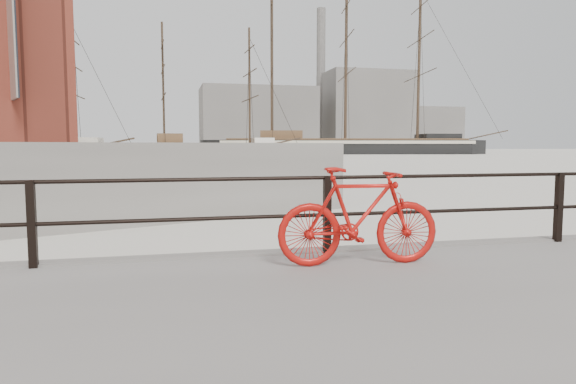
{
  "coord_description": "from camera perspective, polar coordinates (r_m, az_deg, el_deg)",
  "views": [
    {
      "loc": [
        -5.5,
        -6.41,
        1.74
      ],
      "look_at": [
        -3.63,
        1.5,
        1.0
      ],
      "focal_mm": 32.0,
      "sensor_mm": 36.0,
      "label": 1
    }
  ],
  "objects": [
    {
      "name": "ground",
      "position": [
        8.62,
        26.96,
        -7.02
      ],
      "size": [
        400.0,
        400.0,
        0.0
      ],
      "primitive_type": "plane",
      "color": "white",
      "rests_on": "ground"
    },
    {
      "name": "guardrail",
      "position": [
        8.37,
        27.86,
        -1.5
      ],
      "size": [
        28.0,
        0.1,
        1.0
      ],
      "primitive_type": null,
      "color": "black",
      "rests_on": "promenade"
    },
    {
      "name": "bicycle",
      "position": [
        5.99,
        7.89,
        -2.69
      ],
      "size": [
        1.91,
        0.42,
        1.14
      ],
      "primitive_type": "imported",
      "rotation": [
        0.0,
        0.0,
        -0.07
      ],
      "color": "red",
      "rests_on": "promenade"
    },
    {
      "name": "barque_black",
      "position": [
        101.55,
        6.36,
        4.21
      ],
      "size": [
        65.76,
        31.71,
        35.47
      ],
      "primitive_type": null,
      "rotation": [
        0.0,
        0.0,
        -0.18
      ],
      "color": "black",
      "rests_on": "ground"
    },
    {
      "name": "schooner_mid",
      "position": [
        80.5,
        -8.84,
        3.93
      ],
      "size": [
        29.54,
        13.74,
        20.81
      ],
      "primitive_type": null,
      "rotation": [
        0.0,
        0.0,
        0.05
      ],
      "color": "silver",
      "rests_on": "ground"
    },
    {
      "name": "schooner_left",
      "position": [
        75.62,
        -26.66,
        3.35
      ],
      "size": [
        26.26,
        13.05,
        19.37
      ],
      "primitive_type": null,
      "rotation": [
        0.0,
        0.0,
        -0.05
      ],
      "color": "beige",
      "rests_on": "ground"
    },
    {
      "name": "industrial_west",
      "position": [
        148.79,
        -3.43,
        8.01
      ],
      "size": [
        32.0,
        18.0,
        18.0
      ],
      "primitive_type": "cube",
      "color": "gray",
      "rests_on": "ground"
    },
    {
      "name": "industrial_mid",
      "position": [
        163.37,
        8.59,
        8.77
      ],
      "size": [
        26.0,
        20.0,
        24.0
      ],
      "primitive_type": "cube",
      "color": "gray",
      "rests_on": "ground"
    },
    {
      "name": "industrial_east",
      "position": [
        177.37,
        14.92,
        6.75
      ],
      "size": [
        20.0,
        16.0,
        14.0
      ],
      "primitive_type": "cube",
      "color": "gray",
      "rests_on": "ground"
    },
    {
      "name": "smokestack",
      "position": [
        164.71,
        3.67,
        12.28
      ],
      "size": [
        2.8,
        2.8,
        44.0
      ],
      "primitive_type": "cylinder",
      "color": "gray",
      "rests_on": "ground"
    }
  ]
}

